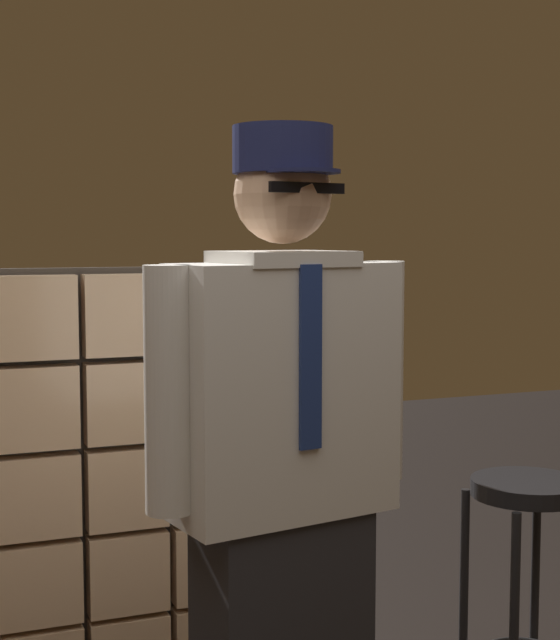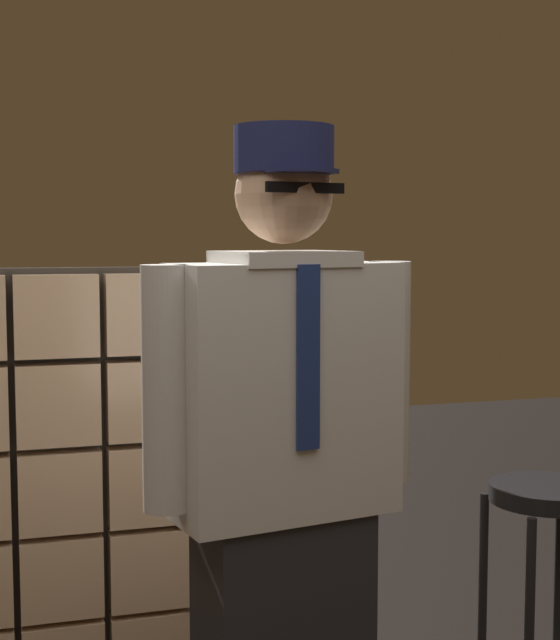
{
  "view_description": "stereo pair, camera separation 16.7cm",
  "coord_description": "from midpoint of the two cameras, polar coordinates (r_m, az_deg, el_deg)",
  "views": [
    {
      "loc": [
        -0.63,
        -1.64,
        1.52
      ],
      "look_at": [
        0.17,
        0.41,
        1.32
      ],
      "focal_mm": 53.35,
      "sensor_mm": 36.0,
      "label": 1
    },
    {
      "loc": [
        -0.47,
        -1.69,
        1.52
      ],
      "look_at": [
        0.17,
        0.41,
        1.32
      ],
      "focal_mm": 53.35,
      "sensor_mm": 36.0,
      "label": 2
    }
  ],
  "objects": [
    {
      "name": "bar_stool",
      "position": [
        3.01,
        13.01,
        -13.06
      ],
      "size": [
        0.34,
        0.34,
        0.79
      ],
      "color": "black",
      "rests_on": "ground"
    },
    {
      "name": "standing_person",
      "position": [
        2.31,
        -1.93,
        -9.82
      ],
      "size": [
        0.71,
        0.35,
        1.77
      ],
      "rotation": [
        0.0,
        0.0,
        0.18
      ],
      "color": "#28282D",
      "rests_on": "ground"
    },
    {
      "name": "glass_block_wall",
      "position": [
        3.2,
        -10.72,
        -9.84
      ],
      "size": [
        1.44,
        0.1,
        1.44
      ],
      "color": "#E0B78C",
      "rests_on": "ground"
    }
  ]
}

